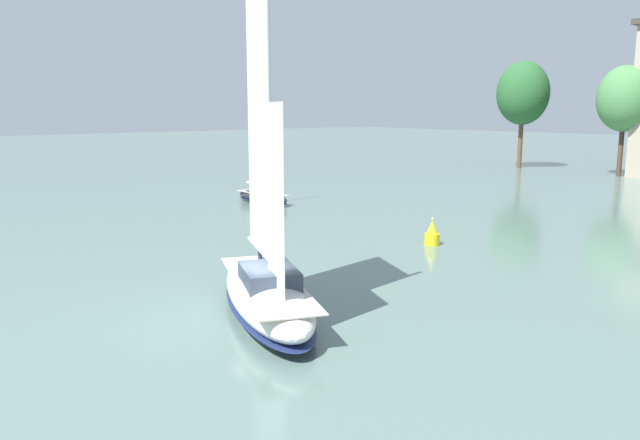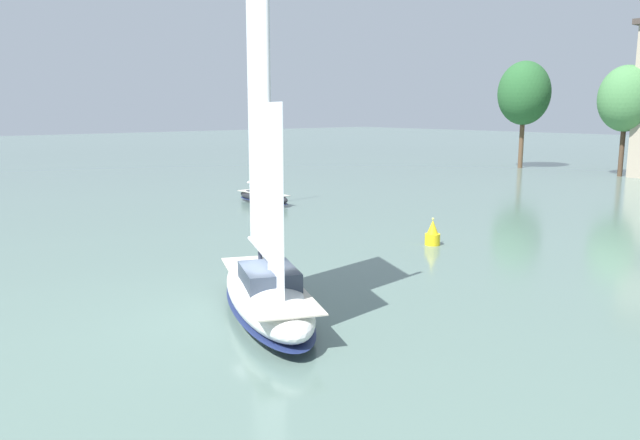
# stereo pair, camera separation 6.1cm
# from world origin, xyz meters

# --- Properties ---
(ground_plane) EXTENTS (400.00, 400.00, 0.00)m
(ground_plane) POSITION_xyz_m (0.00, 0.00, 0.00)
(ground_plane) COLOR slate
(tree_shore_left) EXTENTS (6.94, 6.94, 14.29)m
(tree_shore_left) POSITION_xyz_m (-15.59, 68.09, 10.00)
(tree_shore_left) COLOR #4C3828
(tree_shore_left) RESTS_ON ground
(tree_shore_center) EXTENTS (7.61, 7.61, 15.67)m
(tree_shore_center) POSITION_xyz_m (-30.71, 68.66, 10.97)
(tree_shore_center) COLOR brown
(tree_shore_center) RESTS_ON ground
(sailboat_main) EXTENTS (11.36, 7.33, 15.19)m
(sailboat_main) POSITION_xyz_m (0.02, -0.01, 1.18)
(sailboat_main) COLOR white
(sailboat_main) RESTS_ON ground
(sailboat_moored_mid_channel) EXTENTS (7.17, 2.01, 9.87)m
(sailboat_moored_mid_channel) POSITION_xyz_m (-26.48, 18.57, 0.67)
(sailboat_moored_mid_channel) COLOR #232328
(sailboat_moored_mid_channel) RESTS_ON ground
(channel_buoy) EXTENTS (0.99, 0.99, 1.81)m
(channel_buoy) POSITION_xyz_m (-4.49, 16.46, 0.71)
(channel_buoy) COLOR yellow
(channel_buoy) RESTS_ON ground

